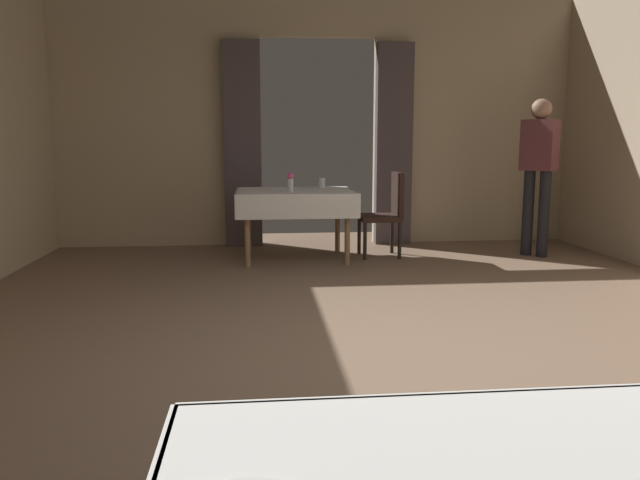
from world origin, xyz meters
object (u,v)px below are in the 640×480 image
(person_waiter_by_doorway, at_px, (539,164))
(flower_vase_mid, at_px, (291,181))
(dining_table_mid, at_px, (295,199))
(glass_mid_b, at_px, (322,183))
(chair_mid_right, at_px, (387,210))

(person_waiter_by_doorway, bearing_deg, flower_vase_mid, -176.67)
(dining_table_mid, height_order, glass_mid_b, glass_mid_b)
(dining_table_mid, xyz_separation_m, flower_vase_mid, (-0.06, -0.24, 0.20))
(dining_table_mid, height_order, person_waiter_by_doorway, person_waiter_by_doorway)
(glass_mid_b, bearing_deg, person_waiter_by_doorway, -9.40)
(flower_vase_mid, bearing_deg, person_waiter_by_doorway, 3.33)
(chair_mid_right, bearing_deg, person_waiter_by_doorway, -4.58)
(chair_mid_right, relative_size, person_waiter_by_doorway, 0.54)
(dining_table_mid, relative_size, person_waiter_by_doorway, 0.73)
(flower_vase_mid, distance_m, person_waiter_by_doorway, 2.74)
(dining_table_mid, distance_m, glass_mid_b, 0.47)
(chair_mid_right, height_order, glass_mid_b, chair_mid_right)
(flower_vase_mid, distance_m, glass_mid_b, 0.67)
(dining_table_mid, xyz_separation_m, person_waiter_by_doorway, (2.67, -0.08, 0.37))
(flower_vase_mid, relative_size, person_waiter_by_doorway, 0.12)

